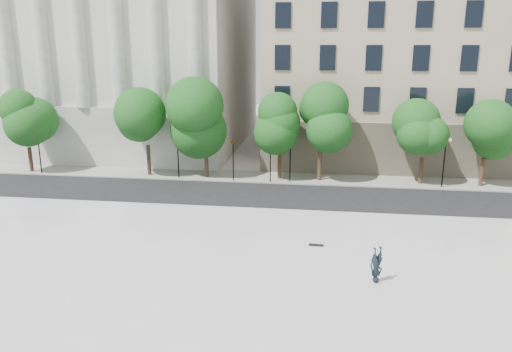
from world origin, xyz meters
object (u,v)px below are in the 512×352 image
object	(u,v)px
skateboard	(316,245)
traffic_light_east	(271,141)
person_lying	(376,277)
traffic_light_west	(233,141)

from	to	relation	value
skateboard	traffic_light_east	bearing A→B (deg)	109.94
traffic_light_east	skateboard	world-z (taller)	traffic_light_east
traffic_light_east	person_lying	size ratio (longest dim) A/B	2.30
traffic_light_east	person_lying	distance (m)	20.56
traffic_light_west	person_lying	size ratio (longest dim) A/B	2.27
person_lying	skateboard	bearing A→B (deg)	100.58
traffic_light_east	person_lying	xyz separation A→B (m)	(7.33, -18.97, -3.05)
traffic_light_west	traffic_light_east	world-z (taller)	traffic_light_east
traffic_light_east	skateboard	xyz separation A→B (m)	(4.32, -14.72, -3.26)
traffic_light_west	traffic_light_east	size ratio (longest dim) A/B	0.99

